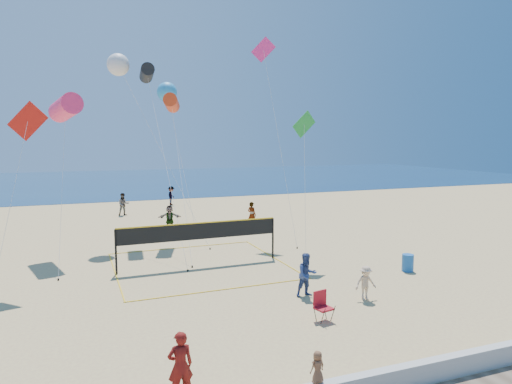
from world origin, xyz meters
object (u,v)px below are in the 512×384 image
object	(u,v)px
camp_chair	(322,304)
volleyball_net	(199,236)
trash_barrel	(408,263)
woman	(180,366)

from	to	relation	value
camp_chair	volleyball_net	world-z (taller)	volleyball_net
camp_chair	trash_barrel	xyz separation A→B (m)	(7.00, 3.94, -0.18)
woman	camp_chair	size ratio (longest dim) A/B	1.49
camp_chair	trash_barrel	world-z (taller)	camp_chair
woman	trash_barrel	distance (m)	14.63
volleyball_net	camp_chair	bearing A→B (deg)	-75.59
woman	volleyball_net	size ratio (longest dim) A/B	0.20
trash_barrel	volleyball_net	world-z (taller)	volleyball_net
trash_barrel	camp_chair	bearing A→B (deg)	-150.65
woman	volleyball_net	world-z (taller)	volleyball_net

